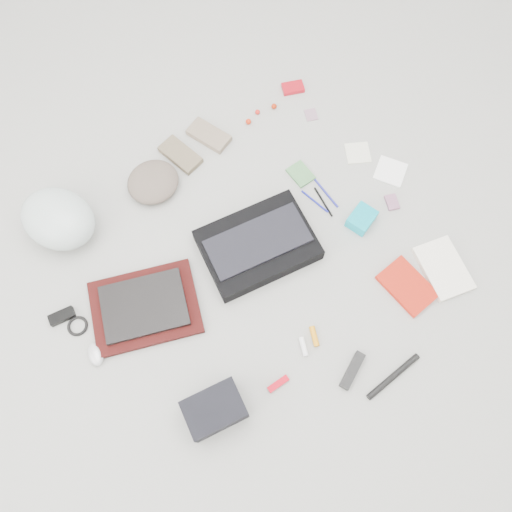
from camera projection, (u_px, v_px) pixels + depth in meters
ground_plane at (256, 261)px, 2.01m from camera, size 4.00×4.00×0.00m
messenger_bag at (258, 245)px, 1.99m from camera, size 0.49×0.39×0.07m
bag_flap at (258, 241)px, 1.95m from camera, size 0.43×0.26×0.01m
laptop_sleeve at (145, 307)px, 1.92m from camera, size 0.49×0.43×0.03m
laptop at (144, 306)px, 1.90m from camera, size 0.38×0.33×0.02m
bike_helmet at (58, 219)px, 1.97m from camera, size 0.35×0.38×0.19m
beanie at (153, 182)px, 2.09m from camera, size 0.23×0.22×0.08m
mitten_left at (180, 155)px, 2.17m from camera, size 0.13×0.20×0.03m
mitten_right at (209, 135)px, 2.21m from camera, size 0.15×0.21×0.03m
power_brick at (62, 316)px, 1.91m from camera, size 0.10×0.06×0.03m
cable_coil at (78, 326)px, 1.90m from camera, size 0.09×0.09×0.01m
mouse at (96, 355)px, 1.85m from camera, size 0.07×0.10×0.03m
camera_bag at (215, 410)px, 1.73m from camera, size 0.22×0.18×0.13m
multitool at (278, 384)px, 1.82m from camera, size 0.09×0.03×0.01m
toiletry_tube_white at (304, 347)px, 1.87m from camera, size 0.05×0.07×0.02m
toiletry_tube_orange at (314, 336)px, 1.88m from camera, size 0.05×0.08×0.02m
u_lock at (352, 370)px, 1.83m from camera, size 0.15×0.09×0.03m
bike_pump at (393, 376)px, 1.83m from camera, size 0.25×0.03×0.02m
book_red at (407, 286)px, 1.95m from camera, size 0.15×0.22×0.02m
book_white at (443, 268)px, 1.98m from camera, size 0.22×0.27×0.02m
notepad at (301, 174)px, 2.14m from camera, size 0.08×0.11×0.01m
pen_blue at (315, 201)px, 2.10m from camera, size 0.03×0.14×0.01m
pen_black at (323, 202)px, 2.10m from camera, size 0.04×0.15×0.01m
pen_navy at (326, 193)px, 2.11m from camera, size 0.02×0.16×0.01m
accordion_wallet at (362, 219)px, 2.04m from camera, size 0.13×0.12×0.06m
card_deck at (392, 202)px, 2.09m from camera, size 0.07×0.08×0.01m
napkin_top at (358, 153)px, 2.19m from camera, size 0.14×0.14×0.01m
napkin_bottom at (390, 171)px, 2.15m from camera, size 0.17×0.17×0.01m
lollipop_a at (248, 122)px, 2.24m from camera, size 0.03×0.03×0.03m
lollipop_b at (258, 112)px, 2.26m from camera, size 0.03×0.03×0.02m
lollipop_c at (274, 106)px, 2.27m from camera, size 0.03×0.03×0.02m
altoids_tin at (293, 88)px, 2.31m from camera, size 0.12×0.10×0.02m
stamp_sheet at (311, 115)px, 2.26m from camera, size 0.07×0.08×0.00m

